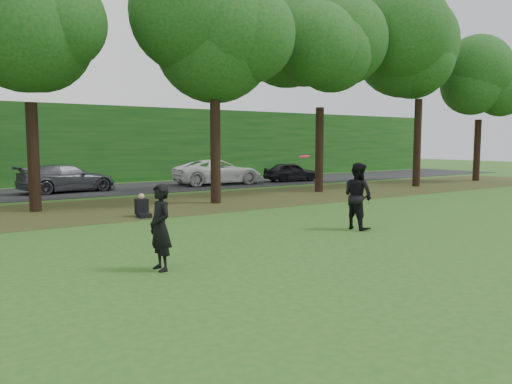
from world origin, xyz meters
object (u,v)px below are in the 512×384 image
frisbee (304,156)px  seated_person (142,208)px  player_left (160,227)px  player_right (358,196)px

frisbee → seated_person: frisbee is taller
player_left → seated_person: size_ratio=2.16×
frisbee → seated_person: size_ratio=0.42×
player_left → frisbee: size_ratio=5.20×
player_left → frisbee: frisbee is taller
frisbee → seated_person: (-1.85, 6.68, -1.96)m
player_left → seated_person: 7.68m
frisbee → seated_person: 7.20m
frisbee → player_right: bearing=13.6°
player_left → frisbee: bearing=95.8°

